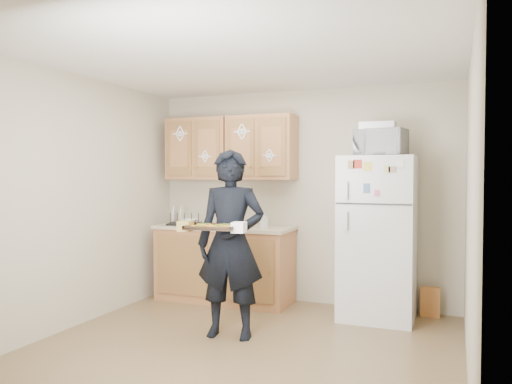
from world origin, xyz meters
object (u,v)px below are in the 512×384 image
(refrigerator, at_px, (378,237))
(person, at_px, (231,244))
(baking_tray, at_px, (212,228))
(microwave, at_px, (381,143))
(dish_rack, at_px, (184,218))

(refrigerator, distance_m, person, 1.63)
(baking_tray, distance_m, microwave, 2.02)
(refrigerator, relative_size, person, 0.98)
(refrigerator, xyz_separation_m, person, (-1.18, -1.12, 0.02))
(baking_tray, bearing_deg, microwave, 38.95)
(refrigerator, height_order, baking_tray, refrigerator)
(microwave, bearing_deg, refrigerator, 129.13)
(person, relative_size, baking_tray, 4.04)
(person, bearing_deg, dish_rack, 126.95)
(person, relative_size, dish_rack, 4.50)
(baking_tray, relative_size, dish_rack, 1.11)
(refrigerator, relative_size, baking_tray, 3.95)
(baking_tray, xyz_separation_m, dish_rack, (-1.09, 1.41, -0.07))
(person, xyz_separation_m, microwave, (1.20, 1.07, 0.97))
(microwave, xyz_separation_m, dish_rack, (-2.34, 0.04, -0.86))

